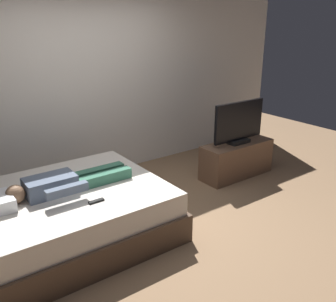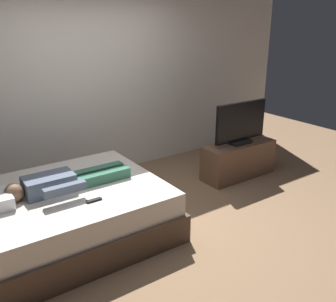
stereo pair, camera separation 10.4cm
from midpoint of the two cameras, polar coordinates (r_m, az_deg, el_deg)
The scene contains 7 objects.
ground_plane at distance 4.20m, azimuth -2.32°, elevation -11.34°, with size 10.00×10.00×0.00m, color #8C6B4C.
back_wall at distance 5.38m, azimuth -9.68°, elevation 11.28°, with size 6.40×0.10×2.80m, color silver.
bed at distance 4.00m, azimuth -16.33°, elevation -9.55°, with size 2.05×1.62×0.54m.
person at distance 3.85m, azimuth -16.44°, elevation -4.79°, with size 1.26×0.46×0.18m.
remote at distance 3.59m, azimuth -11.75°, elevation -7.53°, with size 0.15×0.04×0.02m, color black.
tv_stand at distance 5.43m, azimuth 9.89°, elevation -1.25°, with size 1.10×0.40×0.50m, color brown.
tv at distance 5.26m, azimuth 10.23°, elevation 4.20°, with size 0.88×0.20×0.59m.
Camera 1 is at (-2.03, -2.96, 2.17)m, focal length 39.78 mm.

